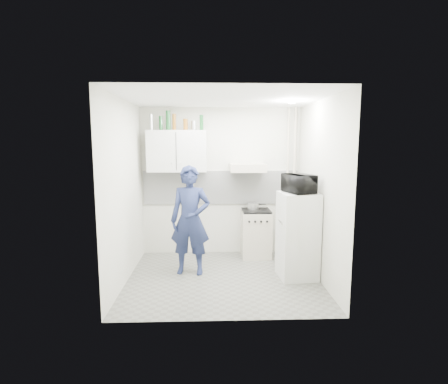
{
  "coord_description": "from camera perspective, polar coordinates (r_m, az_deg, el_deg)",
  "views": [
    {
      "loc": [
        -0.16,
        -4.95,
        1.99
      ],
      "look_at": [
        0.02,
        0.3,
        1.25
      ],
      "focal_mm": 28.0,
      "sensor_mm": 36.0,
      "label": 1
    }
  ],
  "objects": [
    {
      "name": "microwave",
      "position": [
        5.15,
        12.17,
        1.35
      ],
      "size": [
        0.57,
        0.46,
        0.27
      ],
      "primitive_type": "imported",
      "rotation": [
        0.0,
        0.0,
        1.88
      ],
      "color": "black",
      "rests_on": "fridge"
    },
    {
      "name": "bottle_b",
      "position": [
        6.09,
        -10.27,
        11.0
      ],
      "size": [
        0.06,
        0.06,
        0.24
      ],
      "primitive_type": "cylinder",
      "color": "#144C1E",
      "rests_on": "upper_cabinet"
    },
    {
      "name": "pipe_b",
      "position": [
        6.3,
        10.29,
        1.61
      ],
      "size": [
        0.04,
        0.04,
        2.6
      ],
      "primitive_type": "cylinder",
      "color": "beige",
      "rests_on": "floor"
    },
    {
      "name": "saucepan",
      "position": [
        6.15,
        4.79,
        -2.31
      ],
      "size": [
        0.2,
        0.2,
        0.11
      ],
      "primitive_type": "cylinder",
      "color": "silver",
      "rests_on": "stove_top"
    },
    {
      "name": "person",
      "position": [
        5.33,
        -5.53,
        -4.6
      ],
      "size": [
        0.65,
        0.46,
        1.66
      ],
      "primitive_type": "imported",
      "rotation": [
        0.0,
        0.0,
        -0.12
      ],
      "color": "#1C2549",
      "rests_on": "floor"
    },
    {
      "name": "stove",
      "position": [
        6.2,
        5.24,
        -6.84
      ],
      "size": [
        0.5,
        0.5,
        0.8
      ],
      "primitive_type": "cube",
      "color": "beige",
      "rests_on": "floor"
    },
    {
      "name": "bottle_e",
      "position": [
        6.03,
        -3.7,
        11.23
      ],
      "size": [
        0.06,
        0.06,
        0.26
      ],
      "primitive_type": "cylinder",
      "color": "#144C1E",
      "rests_on": "upper_cabinet"
    },
    {
      "name": "bottle_c",
      "position": [
        6.08,
        -9.08,
        11.45
      ],
      "size": [
        0.08,
        0.08,
        0.33
      ],
      "primitive_type": "cylinder",
      "color": "#144C1E",
      "rests_on": "upper_cabinet"
    },
    {
      "name": "backsplash",
      "position": [
        6.23,
        -0.52,
        0.75
      ],
      "size": [
        2.74,
        0.03,
        0.6
      ],
      "primitive_type": "cube",
      "color": "white",
      "rests_on": "wall_back"
    },
    {
      "name": "range_hood",
      "position": [
        5.99,
        3.85,
        3.99
      ],
      "size": [
        0.6,
        0.5,
        0.14
      ],
      "primitive_type": "cube",
      "color": "beige",
      "rests_on": "wall_back"
    },
    {
      "name": "bottle_a",
      "position": [
        6.12,
        -11.82,
        11.08
      ],
      "size": [
        0.06,
        0.06,
        0.27
      ],
      "primitive_type": "cylinder",
      "color": "silver",
      "rests_on": "upper_cabinet"
    },
    {
      "name": "canister_a",
      "position": [
        6.04,
        -6.31,
        10.88
      ],
      "size": [
        0.08,
        0.08,
        0.19
      ],
      "primitive_type": "cylinder",
      "color": "brown",
      "rests_on": "upper_cabinet"
    },
    {
      "name": "canister_b",
      "position": [
        6.04,
        -4.97,
        10.75
      ],
      "size": [
        0.08,
        0.08,
        0.16
      ],
      "primitive_type": "cylinder",
      "color": "silver",
      "rests_on": "upper_cabinet"
    },
    {
      "name": "ceiling_spot_fixture",
      "position": [
        5.31,
        10.98,
        14.15
      ],
      "size": [
        0.1,
        0.1,
        0.02
      ],
      "primitive_type": "cylinder",
      "color": "white",
      "rests_on": "ceiling"
    },
    {
      "name": "upper_cabinet",
      "position": [
        6.05,
        -7.65,
        6.63
      ],
      "size": [
        1.0,
        0.35,
        0.7
      ],
      "primitive_type": "cube",
      "color": "beige",
      "rests_on": "wall_back"
    },
    {
      "name": "wall_back",
      "position": [
        6.24,
        -0.52,
        1.68
      ],
      "size": [
        2.8,
        0.0,
        2.8
      ],
      "primitive_type": "plane",
      "rotation": [
        1.57,
        0.0,
        0.0
      ],
      "color": "silver",
      "rests_on": "floor"
    },
    {
      "name": "fridge",
      "position": [
        5.3,
        11.92,
        -6.96
      ],
      "size": [
        0.57,
        0.57,
        1.27
      ],
      "primitive_type": "cube",
      "rotation": [
        0.0,
        0.0,
        0.09
      ],
      "color": "beige",
      "rests_on": "floor"
    },
    {
      "name": "wall_right",
      "position": [
        5.23,
        15.37,
        0.16
      ],
      "size": [
        0.0,
        2.6,
        2.6
      ],
      "primitive_type": "plane",
      "rotation": [
        1.57,
        0.0,
        -1.57
      ],
      "color": "silver",
      "rests_on": "floor"
    },
    {
      "name": "pipe_a",
      "position": [
        6.33,
        11.36,
        1.61
      ],
      "size": [
        0.05,
        0.05,
        2.6
      ],
      "primitive_type": "cylinder",
      "color": "beige",
      "rests_on": "floor"
    },
    {
      "name": "floor",
      "position": [
        5.34,
        -0.14,
        -13.88
      ],
      "size": [
        2.8,
        2.8,
        0.0
      ],
      "primitive_type": "plane",
      "color": "#53524A",
      "rests_on": "ground"
    },
    {
      "name": "stove_top",
      "position": [
        6.11,
        5.29,
        -3.05
      ],
      "size": [
        0.48,
        0.48,
        0.03
      ],
      "primitive_type": "cube",
      "color": "black",
      "rests_on": "stove"
    },
    {
      "name": "wall_left",
      "position": [
        5.15,
        -15.92,
        0.0
      ],
      "size": [
        0.0,
        2.6,
        2.6
      ],
      "primitive_type": "plane",
      "rotation": [
        1.57,
        0.0,
        1.57
      ],
      "color": "silver",
      "rests_on": "floor"
    },
    {
      "name": "bottle_d",
      "position": [
        6.06,
        -8.14,
        11.23
      ],
      "size": [
        0.06,
        0.06,
        0.28
      ],
      "primitive_type": "cylinder",
      "color": "brown",
      "rests_on": "upper_cabinet"
    },
    {
      "name": "ceiling",
      "position": [
        4.99,
        -0.15,
        15.05
      ],
      "size": [
        2.8,
        2.8,
        0.0
      ],
      "primitive_type": "plane",
      "color": "white",
      "rests_on": "wall_back"
    }
  ]
}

